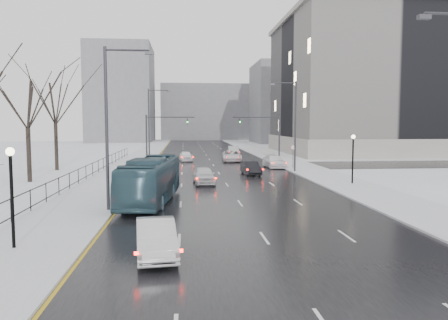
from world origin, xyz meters
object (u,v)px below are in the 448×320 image
object	(u,v)px
mast_signal_left	(155,134)
bus	(151,180)
sedan_center_far	(186,156)
streetlight_r_mid	(293,122)
lamppost_r_mid	(353,152)
sedan_right_cross	(232,156)
streetlight_l_far	(151,122)
tree_park_d	(30,183)
mast_signal_right	(271,134)
lamppost_l	(11,183)
no_uturn_sign	(293,150)
sedan_right_near	(251,168)
streetlight_l_near	(110,120)
sedan_left_near	(156,238)
tree_park_e	(57,171)
sedan_right_distant	(233,151)
sedan_center_near	(204,175)
sedan_right_far	(274,161)

from	to	relation	value
mast_signal_left	bus	world-z (taller)	mast_signal_left
bus	sedan_center_far	world-z (taller)	bus
streetlight_r_mid	lamppost_r_mid	world-z (taller)	streetlight_r_mid
sedan_right_cross	streetlight_l_far	bearing A→B (deg)	-164.24
tree_park_d	mast_signal_left	distance (m)	17.96
sedan_right_cross	mast_signal_right	bearing A→B (deg)	-53.28
lamppost_l	no_uturn_sign	world-z (taller)	lamppost_l
mast_signal_right	sedan_right_near	size ratio (longest dim) A/B	1.53
sedan_right_cross	streetlight_l_near	bearing A→B (deg)	-104.82
tree_park_d	sedan_left_near	world-z (taller)	tree_park_d
streetlight_r_mid	sedan_center_far	distance (m)	19.79
streetlight_r_mid	tree_park_e	bearing A→B (deg)	171.37
mast_signal_left	sedan_right_distant	size ratio (longest dim) A/B	1.36
lamppost_l	mast_signal_right	distance (m)	40.41
sedan_center_near	sedan_center_far	distance (m)	23.47
sedan_right_far	sedan_right_distant	size ratio (longest dim) A/B	1.09
mast_signal_right	lamppost_r_mid	bearing A→B (deg)	-78.46
sedan_right_distant	sedan_left_near	bearing A→B (deg)	-96.85
streetlight_l_near	no_uturn_sign	size ratio (longest dim) A/B	3.70
mast_signal_left	sedan_center_near	xyz separation A→B (m)	(5.33, -16.18, -3.30)
mast_signal_left	sedan_right_far	size ratio (longest dim) A/B	1.24
sedan_center_far	bus	bearing A→B (deg)	-99.47
sedan_right_distant	streetlight_l_far	bearing A→B (deg)	-129.93
bus	sedan_right_cross	bearing A→B (deg)	80.38
no_uturn_sign	sedan_right_far	bearing A→B (deg)	147.58
mast_signal_right	bus	size ratio (longest dim) A/B	0.59
bus	sedan_right_cross	xyz separation A→B (m)	(9.02, 31.51, -0.75)
streetlight_r_mid	sedan_right_distant	xyz separation A→B (m)	(-3.67, 25.68, -4.79)
bus	sedan_center_near	bearing A→B (deg)	71.86
lamppost_r_mid	sedan_right_far	xyz separation A→B (m)	(-3.80, 15.27, -2.14)
sedan_left_near	lamppost_r_mid	bearing A→B (deg)	43.95
tree_park_e	streetlight_l_near	bearing A→B (deg)	-67.31
mast_signal_left	sedan_right_far	distance (m)	15.15
streetlight_l_far	bus	xyz separation A→B (m)	(2.15, -29.00, -4.05)
lamppost_l	mast_signal_left	bearing A→B (deg)	84.17
sedan_right_far	bus	bearing A→B (deg)	-125.80
sedan_center_far	lamppost_l	bearing A→B (deg)	-104.84
streetlight_l_far	streetlight_l_near	bearing A→B (deg)	-90.00
lamppost_r_mid	no_uturn_sign	size ratio (longest dim) A/B	1.59
sedan_left_near	sedan_center_far	distance (m)	44.55
streetlight_l_near	sedan_center_near	size ratio (longest dim) A/B	2.22
sedan_right_near	sedan_right_cross	world-z (taller)	sedan_right_cross
lamppost_l	lamppost_r_mid	bearing A→B (deg)	39.29
no_uturn_sign	bus	xyz separation A→B (m)	(-15.22, -21.00, -0.74)
mast_signal_right	sedan_left_near	distance (m)	39.39
streetlight_l_far	sedan_left_near	world-z (taller)	streetlight_l_far
sedan_right_cross	sedan_center_near	bearing A→B (deg)	-99.32
streetlight_l_far	sedan_center_far	xyz separation A→B (m)	(4.67, 3.23, -4.85)
tree_park_e	bus	world-z (taller)	tree_park_e
streetlight_l_far	sedan_right_distant	xyz separation A→B (m)	(12.67, 13.68, -4.79)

